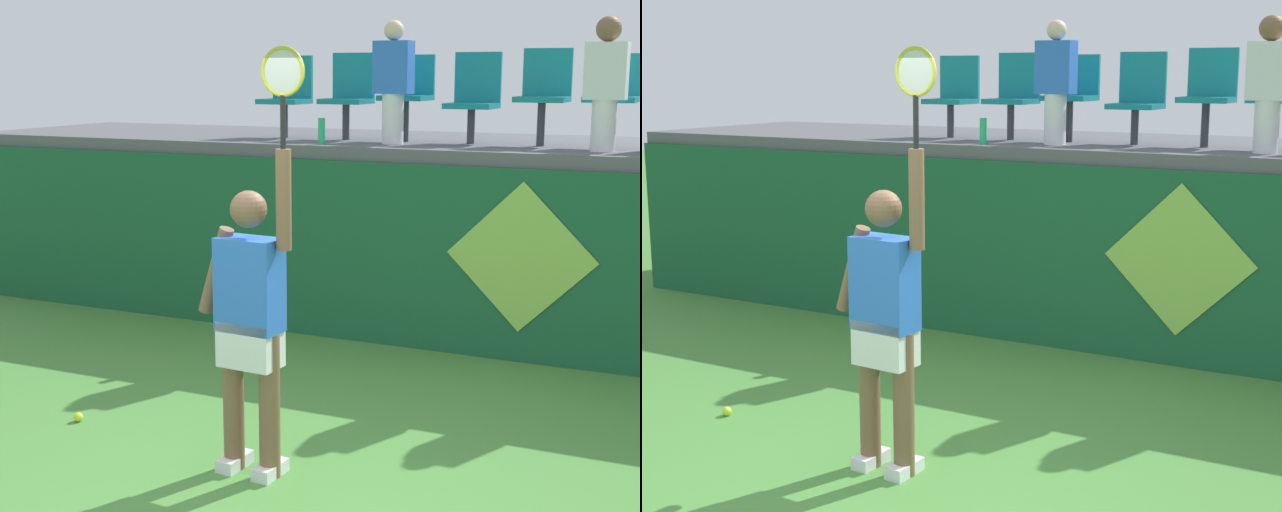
# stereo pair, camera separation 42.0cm
# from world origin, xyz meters

# --- Properties ---
(ground_plane) EXTENTS (40.00, 40.00, 0.00)m
(ground_plane) POSITION_xyz_m (0.00, 0.00, 0.00)
(ground_plane) COLOR #478438
(court_back_wall) EXTENTS (10.62, 0.20, 1.64)m
(court_back_wall) POSITION_xyz_m (0.00, 3.48, 0.82)
(court_back_wall) COLOR #195633
(court_back_wall) RESTS_ON ground_plane
(spectator_platform) EXTENTS (10.62, 2.43, 0.12)m
(spectator_platform) POSITION_xyz_m (0.00, 4.64, 1.70)
(spectator_platform) COLOR #56565B
(spectator_platform) RESTS_ON court_back_wall
(tennis_player) EXTENTS (0.75, 0.29, 2.56)m
(tennis_player) POSITION_xyz_m (-0.21, 0.46, 0.99)
(tennis_player) COLOR white
(tennis_player) RESTS_ON ground_plane
(tennis_ball) EXTENTS (0.07, 0.07, 0.07)m
(tennis_ball) POSITION_xyz_m (-1.74, 0.69, 0.03)
(tennis_ball) COLOR #D1E533
(tennis_ball) RESTS_ON ground_plane
(water_bottle) EXTENTS (0.07, 0.07, 0.24)m
(water_bottle) POSITION_xyz_m (-1.20, 3.60, 1.88)
(water_bottle) COLOR #26B272
(water_bottle) RESTS_ON spectator_platform
(stadium_chair_0) EXTENTS (0.44, 0.42, 0.81)m
(stadium_chair_0) POSITION_xyz_m (-1.92, 4.34, 2.20)
(stadium_chair_0) COLOR #38383D
(stadium_chair_0) RESTS_ON spectator_platform
(stadium_chair_1) EXTENTS (0.44, 0.42, 0.84)m
(stadium_chair_1) POSITION_xyz_m (-1.25, 4.35, 2.21)
(stadium_chair_1) COLOR #38383D
(stadium_chair_1) RESTS_ON spectator_platform
(stadium_chair_2) EXTENTS (0.44, 0.42, 0.82)m
(stadium_chair_2) POSITION_xyz_m (-0.63, 4.34, 2.23)
(stadium_chair_2) COLOR #38383D
(stadium_chair_2) RESTS_ON spectator_platform
(stadium_chair_3) EXTENTS (0.44, 0.42, 0.84)m
(stadium_chair_3) POSITION_xyz_m (0.01, 4.35, 2.20)
(stadium_chair_3) COLOR #38383D
(stadium_chair_3) RESTS_ON spectator_platform
(stadium_chair_4) EXTENTS (0.44, 0.42, 0.87)m
(stadium_chair_4) POSITION_xyz_m (0.66, 4.34, 2.25)
(stadium_chair_4) COLOR #38383D
(stadium_chair_4) RESTS_ON spectator_platform
(stadium_chair_5) EXTENTS (0.44, 0.42, 0.81)m
(stadium_chair_5) POSITION_xyz_m (1.25, 4.34, 2.23)
(stadium_chair_5) COLOR #38383D
(stadium_chair_5) RESTS_ON spectator_platform
(spectator_0) EXTENTS (0.34, 0.20, 1.11)m
(spectator_0) POSITION_xyz_m (-0.63, 3.93, 2.34)
(spectator_0) COLOR white
(spectator_0) RESTS_ON spectator_platform
(spectator_2) EXTENTS (0.34, 0.21, 1.11)m
(spectator_2) POSITION_xyz_m (1.25, 3.91, 2.34)
(spectator_2) COLOR white
(spectator_2) RESTS_ON spectator_platform
(wall_signage_mount) EXTENTS (1.27, 0.01, 1.54)m
(wall_signage_mount) POSITION_xyz_m (0.73, 3.37, 0.00)
(wall_signage_mount) COLOR #195633
(wall_signage_mount) RESTS_ON ground_plane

